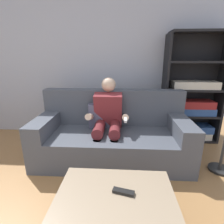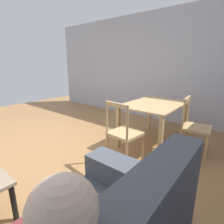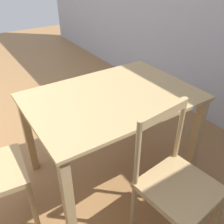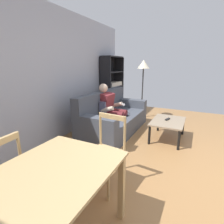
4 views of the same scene
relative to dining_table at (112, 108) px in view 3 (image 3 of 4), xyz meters
name	(u,v)px [view 3 (image 3 of 4)]	position (x,y,z in m)	size (l,w,h in m)	color
dining_table	(112,108)	(0.00, 0.00, 0.00)	(1.27, 0.89, 0.75)	tan
dining_chair_near_wall	(176,184)	(0.00, 0.71, -0.18)	(0.46, 0.46, 0.93)	tan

